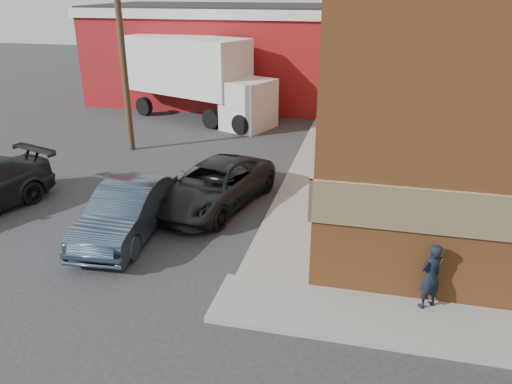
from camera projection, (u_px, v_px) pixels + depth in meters
The scene contains 8 objects.
ground at pixel (247, 281), 12.17m from camera, with size 90.00×90.00×0.00m, color #28282B.
sidewalk_west at pixel (317, 162), 20.10m from camera, with size 1.80×18.00×0.12m, color gray.
warehouse at pixel (233, 53), 30.33m from camera, with size 16.30×8.30×5.60m.
utility_pole at pixel (121, 37), 20.02m from camera, with size 2.00×0.26×9.00m.
man at pixel (430, 276), 10.72m from camera, with size 0.56×0.37×1.53m, color black.
sedan at pixel (127, 211), 14.12m from camera, with size 1.58×4.54×1.50m, color #2C3A4A.
suv_a at pixel (214, 185), 16.05m from camera, with size 2.34×5.08×1.41m, color black.
box_truck at pixel (200, 74), 25.76m from camera, with size 8.84×5.48×4.20m.
Camera 1 is at (2.61, -10.07, 6.69)m, focal length 35.00 mm.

